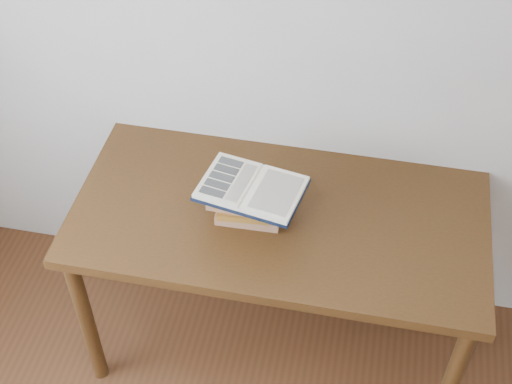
# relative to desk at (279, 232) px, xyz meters

# --- Properties ---
(desk) EXTENTS (1.50, 0.75, 0.80)m
(desk) POSITION_rel_desk_xyz_m (0.00, 0.00, 0.00)
(desk) COLOR #462A11
(desk) RESTS_ON ground
(book_stack) EXTENTS (0.27, 0.18, 0.15)m
(book_stack) POSITION_rel_desk_xyz_m (-0.12, -0.02, 0.17)
(book_stack) COLOR #A37354
(book_stack) RESTS_ON desk
(open_book) EXTENTS (0.39, 0.30, 0.03)m
(open_book) POSITION_rel_desk_xyz_m (-0.09, -0.05, 0.26)
(open_book) COLOR black
(open_book) RESTS_ON book_stack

